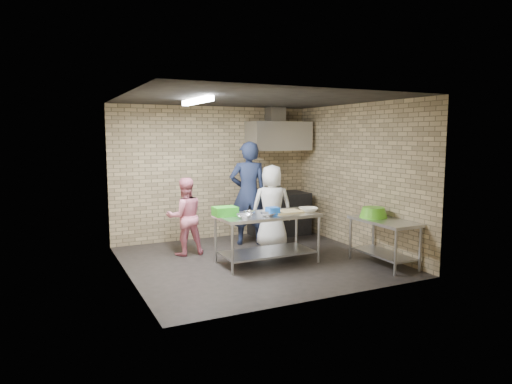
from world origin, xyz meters
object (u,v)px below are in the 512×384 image
Objects in this scene: bottle_red at (276,139)px; man_navy at (248,193)px; side_counter at (384,242)px; woman_pink at (185,217)px; green_crate at (225,211)px; bottle_green at (293,140)px; blue_tub at (273,211)px; green_basin at (373,212)px; prep_table at (267,238)px; woman_white at (272,206)px; stove at (279,214)px.

man_navy is at bearing -144.10° from bottle_red.
side_counter is 3.43m from woman_pink.
bottle_red is (1.98, 1.95, 1.13)m from green_crate.
bottle_red is 0.40m from bottle_green.
blue_tub is 1.65m from woman_pink.
woman_pink is at bearing 27.97° from man_navy.
bottle_green reaches higher than blue_tub.
green_basin is at bearing 147.66° from woman_pink.
prep_table is 1.56m from woman_pink.
green_crate reaches higher than green_basin.
bottle_green reaches higher than woman_white.
prep_table is 9.21× the size of bottle_red.
man_navy is at bearing -153.02° from stove.
stove is (1.23, 1.83, 0.04)m from prep_table.
side_counter is 0.52m from green_basin.
prep_table is 2.20m from stove.
prep_table is 1.17m from woman_white.
woman_pink is at bearing 147.17° from green_basin.
green_basin is 1.94m from woman_white.
bottle_green is (0.40, 0.00, -0.01)m from bottle_red.
bottle_red is (-0.40, 2.99, 1.65)m from side_counter.
green_basin is at bearing 144.23° from woman_white.
bottle_green is 2.00m from woman_white.
blue_tub is 2.94m from bottle_green.
green_basin is at bearing -90.42° from bottle_green.
bottle_red is (0.05, 0.24, 1.58)m from stove.
green_basin is 3.01m from bottle_red.
woman_pink is (-1.08, 1.09, 0.27)m from prep_table.
prep_table is 0.86m from green_crate.
bottle_green is (0.00, 2.99, 1.64)m from side_counter.
green_basin is 3.07× the size of bottle_green.
bottle_red is 2.88m from woman_pink.
bottle_red is (-0.38, 2.74, 1.19)m from green_basin.
woman_pink is at bearing 133.32° from blue_tub.
green_basin reaches higher than side_counter.
woman_pink reaches higher than side_counter.
green_crate is 2.46× the size of bottle_green.
woman_white is (1.66, -0.15, 0.10)m from woman_pink.
green_crate is (-2.38, 1.04, 0.53)m from side_counter.
green_basin is (1.61, -0.57, -0.05)m from blue_tub.
prep_table is 0.83× the size of man_navy.
man_navy is (0.28, 1.35, 0.58)m from prep_table.
stove is 1.60m from bottle_red.
side_counter is 3.26× the size of green_crate.
prep_table is at bearing 135.01° from woman_pink.
side_counter is 2.74m from man_navy.
prep_table is at bearing -121.67° from bottle_red.
stove is 2.43m from woman_pink.
woman_pink is at bearing -157.47° from bottle_red.
green_basin is at bearing -19.51° from blue_tub.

